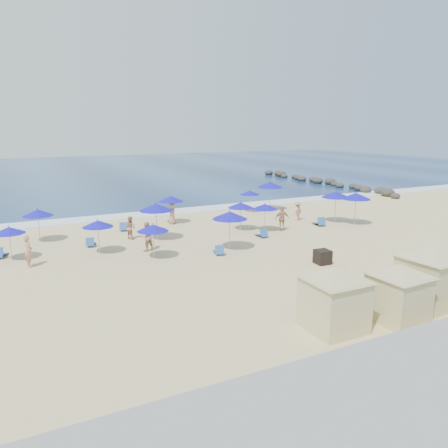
{
  "coord_description": "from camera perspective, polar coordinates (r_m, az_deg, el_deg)",
  "views": [
    {
      "loc": [
        -13.6,
        -20.99,
        7.59
      ],
      "look_at": [
        -1.58,
        3.0,
        1.54
      ],
      "focal_mm": 35.0,
      "sensor_mm": 36.0,
      "label": 1
    }
  ],
  "objects": [
    {
      "name": "umbrella_11",
      "position": [
        35.4,
        16.87,
        3.52
      ],
      "size": [
        2.3,
        2.3,
        2.62
      ],
      "color": "#A5A8AD",
      "rests_on": "ground"
    },
    {
      "name": "beachgoer_3",
      "position": [
        36.13,
        9.58,
        1.67
      ],
      "size": [
        1.16,
        0.92,
        1.57
      ],
      "primitive_type": "imported",
      "rotation": [
        0.0,
        0.0,
        3.52
      ],
      "color": "tan",
      "rests_on": "ground"
    },
    {
      "name": "umbrella_8",
      "position": [
        31.96,
        5.37,
        2.29
      ],
      "size": [
        1.87,
        1.87,
        2.12
      ],
      "color": "#A5A8AD",
      "rests_on": "ground"
    },
    {
      "name": "beach_chair_3",
      "position": [
        26.37,
        -0.68,
        -3.51
      ],
      "size": [
        0.85,
        1.28,
        0.65
      ],
      "color": "#295098",
      "rests_on": "ground"
    },
    {
      "name": "umbrella_10",
      "position": [
        35.76,
        14.42,
        3.75
      ],
      "size": [
        2.3,
        2.3,
        2.62
      ],
      "color": "#A5A8AD",
      "rests_on": "ground"
    },
    {
      "name": "trash_bin",
      "position": [
        25.19,
        12.74,
        -4.21
      ],
      "size": [
        0.84,
        0.84,
        0.79
      ],
      "primitive_type": "cube",
      "rotation": [
        0.0,
        0.0,
        -0.06
      ],
      "color": "black",
      "rests_on": "ground"
    },
    {
      "name": "beach_chair_0",
      "position": [
        28.91,
        -27.23,
        -3.46
      ],
      "size": [
        0.9,
        1.38,
        0.7
      ],
      "color": "#295098",
      "rests_on": "ground"
    },
    {
      "name": "umbrella_3",
      "position": [
        25.44,
        -9.28,
        -0.5
      ],
      "size": [
        1.88,
        1.88,
        2.14
      ],
      "color": "#A5A8AD",
      "rests_on": "ground"
    },
    {
      "name": "cabana_2",
      "position": [
        20.69,
        25.37,
        -5.17
      ],
      "size": [
        4.64,
        4.64,
        2.93
      ],
      "color": "beige",
      "rests_on": "ground"
    },
    {
      "name": "rock_jetty",
      "position": [
        59.77,
        12.69,
        5.45
      ],
      "size": [
        2.56,
        26.66,
        0.96
      ],
      "color": "#2B2624",
      "rests_on": "ground"
    },
    {
      "name": "beachgoer_0",
      "position": [
        26.18,
        -24.2,
        -3.24
      ],
      "size": [
        0.58,
        0.75,
        1.81
      ],
      "primitive_type": "imported",
      "rotation": [
        0.0,
        0.0,
        1.82
      ],
      "color": "tan",
      "rests_on": "ground"
    },
    {
      "name": "beachgoer_4",
      "position": [
        34.62,
        -6.8,
        1.37
      ],
      "size": [
        0.7,
        0.92,
        1.68
      ],
      "primitive_type": "imported",
      "rotation": [
        0.0,
        0.0,
        4.49
      ],
      "color": "tan",
      "rests_on": "ground"
    },
    {
      "name": "umbrella_12",
      "position": [
        39.12,
        3.39,
        4.12
      ],
      "size": [
        1.79,
        1.79,
        2.04
      ],
      "color": "#A5A8AD",
      "rests_on": "ground"
    },
    {
      "name": "beach_chair_5",
      "position": [
        34.73,
        12.35,
        0.21
      ],
      "size": [
        0.87,
        1.43,
        0.73
      ],
      "color": "#295098",
      "rests_on": "ground"
    },
    {
      "name": "beachgoer_5",
      "position": [
        27.39,
        -10.09,
        -1.62
      ],
      "size": [
        1.01,
        0.87,
        1.81
      ],
      "primitive_type": "imported",
      "rotation": [
        0.0,
        0.0,
        3.37
      ],
      "color": "tan",
      "rests_on": "ground"
    },
    {
      "name": "beachgoer_2",
      "position": [
        32.42,
        7.59,
        0.7
      ],
      "size": [
        1.14,
        0.67,
        1.83
      ],
      "primitive_type": "imported",
      "rotation": [
        0.0,
        0.0,
        2.92
      ],
      "color": "tan",
      "rests_on": "ground"
    },
    {
      "name": "umbrella_1",
      "position": [
        27.19,
        -16.16,
        0.05
      ],
      "size": [
        1.89,
        1.89,
        2.15
      ],
      "color": "#A5A8AD",
      "rests_on": "ground"
    },
    {
      "name": "cabana_1",
      "position": [
        18.59,
        21.91,
        -7.44
      ],
      "size": [
        4.11,
        4.11,
        2.58
      ],
      "color": "beige",
      "rests_on": "ground"
    },
    {
      "name": "umbrella_9",
      "position": [
        40.11,
        6.03,
        5.13
      ],
      "size": [
        2.39,
        2.39,
        2.71
      ],
      "color": "#A5A8AD",
      "rests_on": "ground"
    },
    {
      "name": "beachgoer_1",
      "position": [
        30.55,
        -12.12,
        -0.44
      ],
      "size": [
        0.86,
        0.95,
        1.58
      ],
      "primitive_type": "imported",
      "rotation": [
        0.0,
        0.0,
        2.0
      ],
      "color": "tan",
      "rests_on": "ground"
    },
    {
      "name": "ocean",
      "position": [
        77.56,
        -16.5,
        6.59
      ],
      "size": [
        160.0,
        80.0,
        0.06
      ],
      "primitive_type": "cube",
      "color": "navy",
      "rests_on": "ground"
    },
    {
      "name": "umbrella_7",
      "position": [
        32.08,
        2.2,
        2.48
      ],
      "size": [
        1.92,
        1.92,
        2.19
      ],
      "color": "#A5A8AD",
      "rests_on": "ground"
    },
    {
      "name": "ground",
      "position": [
        26.14,
        6.08,
        -4.25
      ],
      "size": [
        160.0,
        160.0,
        0.0
      ],
      "primitive_type": "plane",
      "color": "#D3BF86",
      "rests_on": "ground"
    },
    {
      "name": "beach_chair_4",
      "position": [
        30.52,
        4.98,
        -1.31
      ],
      "size": [
        0.6,
        1.19,
        0.64
      ],
      "color": "#295098",
      "rests_on": "ground"
    },
    {
      "name": "surf_line",
      "position": [
        39.66,
        -6.06,
        1.66
      ],
      "size": [
        160.0,
        2.5,
        0.08
      ],
      "primitive_type": "cube",
      "color": "white",
      "rests_on": "ground"
    },
    {
      "name": "umbrella_6",
      "position": [
        26.88,
        0.76,
        1.15
      ],
      "size": [
        2.24,
        2.24,
        2.55
      ],
      "color": "#A5A8AD",
      "rests_on": "ground"
    },
    {
      "name": "beach_chair_1",
      "position": [
        29.42,
        -17.03,
        -2.37
      ],
      "size": [
        0.82,
        1.26,
        0.64
      ],
      "color": "#295098",
      "rests_on": "ground"
    },
    {
      "name": "umbrella_0",
      "position": [
        27.7,
        -26.28,
        -0.74
      ],
      "size": [
        1.8,
        1.8,
        2.05
      ],
      "color": "#A5A8AD",
      "rests_on": "ground"
    },
    {
      "name": "umbrella_4",
      "position": [
        34.6,
        -6.97,
        3.29
      ],
      "size": [
        2.01,
        2.01,
        2.29
      ],
      "color": "#A5A8AD",
      "rests_on": "ground"
    },
    {
      "name": "umbrella_2",
      "position": [
        31.34,
        -23.16,
        1.36
      ],
      "size": [
        2.01,
        2.01,
        2.28
      ],
      "color": "#A5A8AD",
      "rests_on": "ground"
    },
    {
      "name": "beach_chair_2",
      "position": [
        33.19,
        -12.96,
        -0.43
      ],
      "size": [
        0.93,
        1.36,
        0.68
      ],
      "color": "#295098",
      "rests_on": "ground"
    },
    {
      "name": "umbrella_5",
      "position": [
        29.53,
        -8.88,
        2.2
      ],
      "size": [
        2.31,
        2.31,
        2.63
      ],
      "color": "#A5A8AD",
      "rests_on": "ground"
    },
    {
      "name": "cabana_0",
      "position": [
        17.04,
        14.26,
        -8.4
      ],
      "size": [
        4.36,
        4.36,
        2.74
      ],
      "color": "beige",
      "rests_on": "ground"
    }
  ]
}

